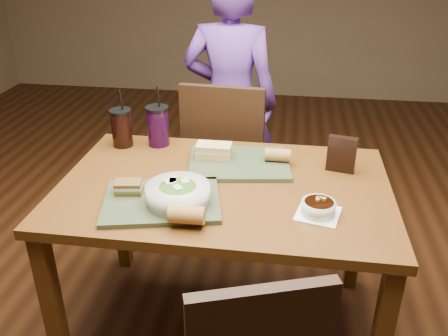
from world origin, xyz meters
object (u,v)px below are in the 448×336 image
Objects in this scene: dining_table at (224,203)px; chair_far at (225,159)px; diner at (230,103)px; baguette_far at (278,155)px; tray_near at (162,201)px; soup_bowl at (319,208)px; cup_cola at (122,128)px; cup_berry at (158,126)px; salad_bowl at (178,193)px; sandwich_far at (214,151)px; sandwich_near at (129,187)px; baguette_near at (187,215)px; chip_bag at (342,154)px; tray_far at (239,163)px.

chair_far reaches higher than dining_table.
baguette_far is at bearing 115.14° from diner.
diner is 3.58× the size of tray_near.
diner reaches higher than baguette_far.
soup_bowl is at bearing -61.29° from chair_far.
diner is (-0.01, 0.31, 0.21)m from chair_far.
baguette_far is at bearing 45.50° from dining_table.
baguette_far is at bearing -7.85° from cup_cola.
tray_near reaches higher than dining_table.
soup_bowl is 0.61× the size of cup_berry.
salad_bowl is 1.53× the size of sandwich_far.
dining_table is 12.24× the size of sandwich_near.
dining_table is 1.33× the size of chair_far.
salad_bowl is at bearing -52.57° from cup_cola.
diner reaches higher than salad_bowl.
baguette_far is (0.29, -0.45, 0.25)m from chair_far.
tray_near is at bearing -179.31° from soup_bowl.
soup_bowl reaches higher than tray_near.
sandwich_near is at bearing -146.58° from baguette_far.
dining_table is 8.62× the size of sandwich_far.
baguette_near is (0.01, -0.97, 0.25)m from chair_far.
salad_bowl is 0.20m from sandwich_near.
baguette_far is 0.26m from chip_bag.
baguette_far reaches higher than sandwich_near.
baguette_far is (0.20, 0.20, 0.14)m from dining_table.
cup_berry reaches higher than baguette_near.
chip_bag is (0.57, -0.78, 0.07)m from diner.
chair_far is 4.23× the size of salad_bowl.
chair_far is 5.57× the size of soup_bowl.
baguette_near is at bearing -118.08° from baguette_far.
cup_berry reaches higher than salad_bowl.
cup_berry is at bearing 166.55° from baguette_far.
dining_table is 0.29m from tray_near.
baguette_far is 0.40× the size of cup_cola.
cup_cola reaches higher than tray_near.
diner is at bearing 57.98° from cup_cola.
sandwich_far is 1.39× the size of baguette_far.
sandwich_far is (0.06, 0.40, -0.01)m from salad_bowl.
sandwich_far is 0.27m from baguette_far.
chip_bag is (0.55, -0.47, 0.28)m from chair_far.
salad_bowl reaches higher than baguette_near.
salad_bowl is 0.50m from soup_bowl.
cup_berry is (-0.40, 0.16, 0.08)m from tray_far.
sandwich_near reaches higher than tray_far.
diner is 14.17× the size of sandwich_near.
chair_far is 9.03× the size of baguette_far.
dining_table is at bearing -145.83° from chip_bag.
dining_table is at bearing 154.33° from soup_bowl.
chair_far is 0.63m from cup_cola.
chair_far is 0.51m from cup_berry.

